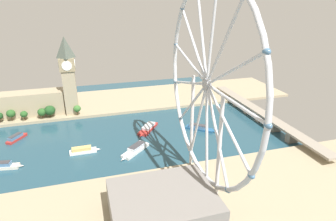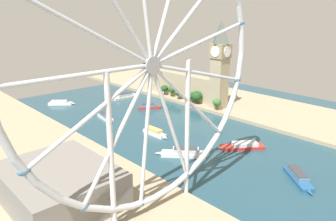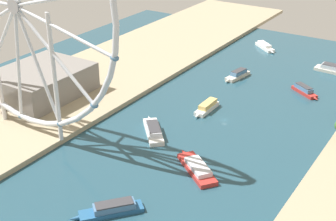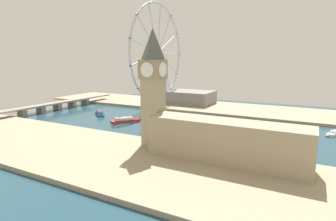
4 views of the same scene
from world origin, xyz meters
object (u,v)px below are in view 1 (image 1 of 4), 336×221
parliament_block (16,105)px  riverside_hall (163,206)px  tour_boat_6 (16,138)px  tour_boat_0 (199,128)px  tour_boat_1 (135,149)px  tour_boat_3 (3,166)px  ferris_wheel (207,85)px  tour_boat_5 (83,150)px  river_bridge (262,115)px  tour_boat_4 (148,128)px  clock_tower (68,75)px

parliament_block → riverside_hall: 225.74m
parliament_block → tour_boat_6: 57.64m
parliament_block → tour_boat_0: bearing=64.8°
tour_boat_1 → tour_boat_3: (-3.63, -103.29, -0.08)m
ferris_wheel → tour_boat_5: 127.44m
riverside_hall → river_bridge: riverside_hall is taller
tour_boat_6 → tour_boat_4: bearing=-62.9°
clock_tower → tour_boat_4: size_ratio=2.62×
tour_boat_0 → tour_boat_3: bearing=-132.9°
clock_tower → parliament_block: 65.63m
clock_tower → river_bridge: 210.02m
tour_boat_4 → riverside_hall: bearing=27.7°
riverside_hall → ferris_wheel: bearing=129.0°
tour_boat_4 → tour_boat_5: bearing=-28.6°
tour_boat_3 → river_bridge: bearing=14.7°
clock_tower → tour_boat_4: (60.33, 71.66, -44.70)m
parliament_block → river_bridge: parliament_block is taller
riverside_hall → parliament_block: bearing=-151.3°
ferris_wheel → tour_boat_0: ferris_wheel is taller
tour_boat_5 → riverside_hall: bearing=-67.1°
river_bridge → clock_tower: bearing=-111.0°
ferris_wheel → tour_boat_3: bearing=-113.8°
tour_boat_0 → tour_boat_5: bearing=-132.8°
riverside_hall → tour_boat_0: bearing=148.6°
tour_boat_4 → tour_boat_1: bearing=10.0°
riverside_hall → tour_boat_0: size_ratio=2.11×
riverside_hall → tour_boat_6: riverside_hall is taller
tour_boat_3 → tour_boat_5: 60.63m
tour_boat_6 → tour_boat_5: bearing=-92.4°
river_bridge → tour_boat_0: (0.74, -71.69, -5.21)m
clock_tower → tour_boat_6: clock_tower is taller
parliament_block → tour_boat_5: parliament_block is taller
river_bridge → tour_boat_1: size_ratio=6.63×
clock_tower → tour_boat_3: size_ratio=3.06×
tour_boat_4 → tour_boat_6: bearing=-59.7°
tour_boat_3 → tour_boat_0: bearing=16.6°
tour_boat_0 → tour_boat_1: 73.93m
river_bridge → tour_boat_1: (26.28, -141.08, -5.09)m
tour_boat_3 → tour_boat_4: size_ratio=0.85×
tour_boat_6 → clock_tower: bearing=-13.7°
riverside_hall → tour_boat_4: size_ratio=1.85×
clock_tower → tour_boat_6: 81.75m
clock_tower → tour_boat_5: bearing=5.4°
riverside_hall → tour_boat_5: riverside_hall is taller
tour_boat_0 → tour_boat_4: tour_boat_0 is taller
riverside_hall → tour_boat_3: (-92.22, -102.89, -9.63)m
ferris_wheel → riverside_hall: size_ratio=2.31×
tour_boat_5 → tour_boat_6: bearing=143.7°
ferris_wheel → tour_boat_5: (-69.27, -80.24, -70.74)m
parliament_block → tour_boat_5: bearing=33.7°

